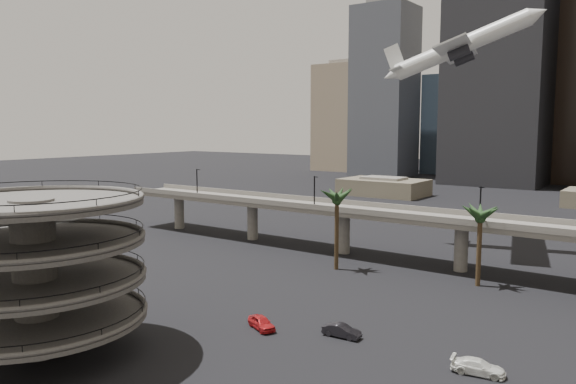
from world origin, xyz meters
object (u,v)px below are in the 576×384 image
Objects in this scene: airborne_jet at (460,47)px; car_c at (478,367)px; car_b at (342,331)px; overpass at (399,220)px; car_a at (262,323)px; parking_ramp at (34,261)px.

car_c is at bearing -81.89° from airborne_jet.
airborne_jet is 6.88× the size of car_b.
airborne_jet is at bearing 79.92° from overpass.
overpass reaches higher than car_c.
airborne_jet is at bearing 22.51° from car_a.
overpass is at bearing -113.80° from airborne_jet.
parking_ramp is at bearing 129.66° from car_b.
car_a is at bearing 53.49° from parking_ramp.
car_a reaches higher than car_b.
car_a is (-2.05, -58.13, -37.73)m from airborne_jet.
overpass is at bearing 77.57° from parking_ramp.
airborne_jet is 69.33m from car_a.
car_c is (24.23, 2.73, -0.03)m from car_a.
car_a is (1.22, -39.79, -6.58)m from overpass.
car_c reaches higher than car_b.
parking_ramp is 0.73× the size of airborne_jet.
car_b is (23.06, 22.53, -9.11)m from parking_ramp.
overpass is 4.29× the size of airborne_jet.
overpass reaches higher than car_a.
overpass is at bearing 10.76° from car_b.
car_c is (38.45, 21.94, -9.11)m from parking_ramp.
overpass is 45.43m from car_c.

